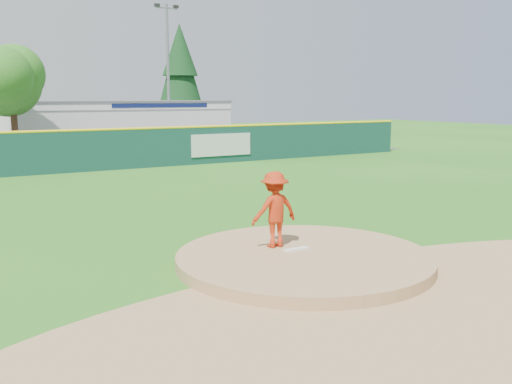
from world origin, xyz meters
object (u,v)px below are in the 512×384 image
van (4,151)px  conifer_tree (180,74)px  pitcher (275,209)px  pool_building_grp (116,123)px  light_pole_right (168,69)px  deciduous_tree (11,79)px

van → conifer_tree: conifer_tree is taller
pitcher → pool_building_grp: size_ratio=0.11×
pitcher → conifer_tree: (13.24, 35.20, 4.44)m
pitcher → conifer_tree: conifer_tree is taller
pool_building_grp → conifer_tree: size_ratio=1.60×
pitcher → conifer_tree: size_ratio=0.18×
conifer_tree → light_pole_right: size_ratio=0.95×
van → pool_building_grp: 13.05m
pitcher → deciduous_tree: deciduous_tree is taller
pitcher → van: pitcher is taller
deciduous_tree → conifer_tree: (15.00, 11.00, 0.99)m
pool_building_grp → deciduous_tree: size_ratio=2.07×
van → light_pole_right: light_pole_right is taller
deciduous_tree → conifer_tree: conifer_tree is taller
deciduous_tree → light_pole_right: bearing=20.0°
pitcher → light_pole_right: bearing=-107.2°
pitcher → deciduous_tree: size_ratio=0.23×
deciduous_tree → conifer_tree: bearing=36.3°
van → light_pole_right: (11.97, 6.45, 4.74)m
conifer_tree → deciduous_tree: bearing=-143.7°
deciduous_tree → pitcher: bearing=-85.8°
deciduous_tree → light_pole_right: size_ratio=0.74×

